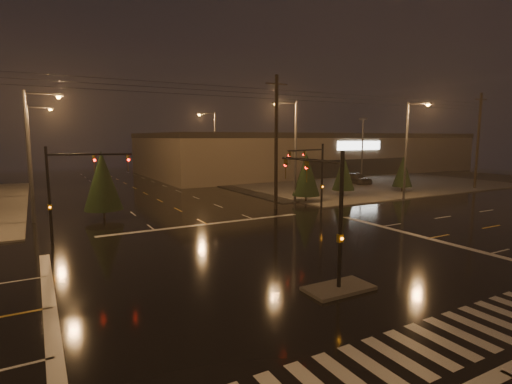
% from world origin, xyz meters
% --- Properties ---
extents(ground, '(140.00, 140.00, 0.00)m').
position_xyz_m(ground, '(0.00, 0.00, 0.00)').
color(ground, black).
rests_on(ground, ground).
extents(sidewalk_ne, '(36.00, 36.00, 0.12)m').
position_xyz_m(sidewalk_ne, '(30.00, 30.00, 0.06)').
color(sidewalk_ne, '#4B4843').
rests_on(sidewalk_ne, ground).
extents(median_island, '(3.00, 1.60, 0.15)m').
position_xyz_m(median_island, '(0.00, -4.00, 0.07)').
color(median_island, '#4B4843').
rests_on(median_island, ground).
extents(crosswalk, '(15.00, 2.60, 0.01)m').
position_xyz_m(crosswalk, '(0.00, -9.00, 0.01)').
color(crosswalk, beige).
rests_on(crosswalk, ground).
extents(stop_bar_near, '(16.00, 0.50, 0.01)m').
position_xyz_m(stop_bar_near, '(0.00, -11.00, 0.01)').
color(stop_bar_near, beige).
rests_on(stop_bar_near, ground).
extents(stop_bar_far, '(16.00, 0.50, 0.01)m').
position_xyz_m(stop_bar_far, '(0.00, 11.00, 0.01)').
color(stop_bar_far, beige).
rests_on(stop_bar_far, ground).
extents(parking_lot, '(50.00, 24.00, 0.08)m').
position_xyz_m(parking_lot, '(35.00, 28.00, 0.04)').
color(parking_lot, black).
rests_on(parking_lot, ground).
extents(retail_building, '(60.20, 28.30, 7.20)m').
position_xyz_m(retail_building, '(35.00, 45.99, 3.84)').
color(retail_building, '#716450').
rests_on(retail_building, ground).
extents(signal_mast_median, '(0.25, 4.59, 6.00)m').
position_xyz_m(signal_mast_median, '(0.00, -3.07, 3.75)').
color(signal_mast_median, black).
rests_on(signal_mast_median, ground).
extents(signal_mast_ne, '(4.84, 1.86, 6.00)m').
position_xyz_m(signal_mast_ne, '(9.50, 10.14, 3.79)').
color(signal_mast_ne, black).
rests_on(signal_mast_ne, ground).
extents(signal_mast_nw, '(4.84, 1.86, 6.00)m').
position_xyz_m(signal_mast_nw, '(-9.50, 10.14, 3.79)').
color(signal_mast_nw, black).
rests_on(signal_mast_nw, ground).
extents(streetlight_0, '(2.77, 0.32, 10.00)m').
position_xyz_m(streetlight_0, '(-11.18, -15.00, 5.80)').
color(streetlight_0, '#38383A').
rests_on(streetlight_0, ground).
extents(streetlight_1, '(2.77, 0.32, 10.00)m').
position_xyz_m(streetlight_1, '(-11.18, 18.00, 5.80)').
color(streetlight_1, '#38383A').
rests_on(streetlight_1, ground).
extents(streetlight_2, '(2.77, 0.32, 10.00)m').
position_xyz_m(streetlight_2, '(-11.18, 34.00, 5.80)').
color(streetlight_2, '#38383A').
rests_on(streetlight_2, ground).
extents(streetlight_3, '(2.77, 0.32, 10.00)m').
position_xyz_m(streetlight_3, '(11.18, 16.00, 5.80)').
color(streetlight_3, '#38383A').
rests_on(streetlight_3, ground).
extents(streetlight_4, '(2.77, 0.32, 10.00)m').
position_xyz_m(streetlight_4, '(11.18, 36.00, 5.80)').
color(streetlight_4, '#38383A').
rests_on(streetlight_4, ground).
extents(streetlight_6, '(0.32, 2.77, 10.00)m').
position_xyz_m(streetlight_6, '(22.00, 11.18, 5.80)').
color(streetlight_6, '#38383A').
rests_on(streetlight_6, ground).
extents(utility_pole_1, '(2.20, 0.32, 12.00)m').
position_xyz_m(utility_pole_1, '(8.00, 14.00, 6.13)').
color(utility_pole_1, black).
rests_on(utility_pole_1, ground).
extents(utility_pole_2, '(2.20, 0.32, 12.00)m').
position_xyz_m(utility_pole_2, '(38.00, 14.00, 6.13)').
color(utility_pole_2, black).
rests_on(utility_pole_2, ground).
extents(conifer_0, '(2.76, 2.76, 5.02)m').
position_xyz_m(conifer_0, '(12.67, 15.74, 2.86)').
color(conifer_0, black).
rests_on(conifer_0, ground).
extents(conifer_1, '(2.48, 2.48, 4.57)m').
position_xyz_m(conifer_1, '(18.82, 17.16, 2.63)').
color(conifer_1, black).
rests_on(conifer_1, ground).
extents(conifer_2, '(2.30, 2.30, 4.30)m').
position_xyz_m(conifer_2, '(27.13, 16.18, 2.50)').
color(conifer_2, black).
rests_on(conifer_2, ground).
extents(conifer_3, '(3.05, 3.05, 5.46)m').
position_xyz_m(conifer_3, '(-6.46, 17.20, 3.08)').
color(conifer_3, black).
rests_on(conifer_3, ground).
extents(car_parked, '(2.08, 4.99, 1.69)m').
position_xyz_m(car_parked, '(28.06, 24.97, 0.84)').
color(car_parked, black).
rests_on(car_parked, ground).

